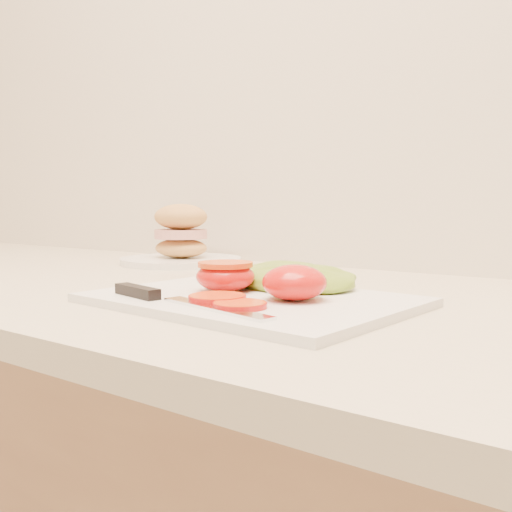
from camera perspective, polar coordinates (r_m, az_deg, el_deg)
The scene contains 9 objects.
cutting_board at distance 0.66m, azimuth -0.52°, elevation -4.41°, with size 0.35×0.25×0.01m, color silver.
tomato_half_dome at distance 0.62m, azimuth 3.86°, elevation -2.65°, with size 0.07×0.07×0.04m, color red.
tomato_half_cut at distance 0.69m, azimuth -3.08°, elevation -1.91°, with size 0.07×0.07×0.04m.
tomato_slice_0 at distance 0.62m, azimuth -3.90°, elevation -4.21°, with size 0.06×0.06×0.01m, color #F5571A.
tomato_slice_1 at distance 0.58m, azimuth -1.62°, elevation -4.91°, with size 0.05×0.05×0.01m, color #F5571A.
lettuce_leaf_0 at distance 0.72m, azimuth 2.41°, elevation -2.08°, with size 0.15×0.10×0.03m, color olive.
lettuce_leaf_1 at distance 0.70m, azimuth 5.51°, elevation -2.37°, with size 0.12×0.09×0.03m, color olive.
knife at distance 0.63m, azimuth -9.03°, elevation -4.11°, with size 0.24×0.05×0.01m.
sandwich_plate at distance 1.11m, azimuth -7.51°, elevation 1.35°, with size 0.23×0.23×0.12m.
Camera 1 is at (0.09, 1.07, 1.04)m, focal length 40.00 mm.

